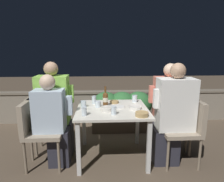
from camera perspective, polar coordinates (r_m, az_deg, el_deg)
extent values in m
plane|color=brown|center=(2.95, 0.07, -18.24)|extent=(16.00, 16.00, 0.00)
cube|color=gray|center=(4.13, -0.97, -4.59)|extent=(9.00, 0.14, 0.60)
cube|color=#706656|center=(4.05, -0.99, -0.29)|extent=(9.00, 0.18, 0.04)
cube|color=silver|center=(2.66, 0.07, -5.25)|extent=(0.93, 0.87, 0.03)
cube|color=silver|center=(2.46, -9.57, -16.00)|extent=(0.05, 0.05, 0.68)
cube|color=silver|center=(2.50, 10.50, -15.48)|extent=(0.05, 0.05, 0.68)
cube|color=silver|center=(3.16, -7.99, -9.35)|extent=(0.05, 0.05, 0.68)
cube|color=silver|center=(3.19, 7.29, -9.08)|extent=(0.05, 0.05, 0.68)
cube|color=brown|center=(3.74, 2.85, -8.98)|extent=(1.09, 0.36, 0.28)
ellipsoid|color=#2D6633|center=(3.61, -1.82, -3.93)|extent=(0.49, 0.47, 0.46)
ellipsoid|color=#2D6633|center=(3.63, 2.91, -3.86)|extent=(0.49, 0.47, 0.46)
ellipsoid|color=#2D6633|center=(3.67, 7.56, -3.76)|extent=(0.49, 0.47, 0.46)
cube|color=gray|center=(2.72, -18.53, -11.11)|extent=(0.46, 0.46, 0.05)
cube|color=gray|center=(2.71, -23.04, -6.68)|extent=(0.06, 0.46, 0.38)
cylinder|color=#7F705B|center=(2.72, -23.58, -17.11)|extent=(0.03, 0.03, 0.42)
cylinder|color=#7F705B|center=(2.61, -14.94, -17.75)|extent=(0.03, 0.03, 0.42)
cylinder|color=#7F705B|center=(3.05, -20.93, -13.55)|extent=(0.03, 0.03, 0.42)
cylinder|color=#7F705B|center=(2.95, -13.33, -13.91)|extent=(0.03, 0.03, 0.42)
cube|color=#282833|center=(2.77, -14.72, -15.23)|extent=(0.26, 0.23, 0.47)
cube|color=silver|center=(2.61, -17.48, -5.35)|extent=(0.37, 0.26, 0.53)
cube|color=silver|center=(2.54, -12.09, -4.04)|extent=(0.07, 0.07, 0.24)
sphere|color=beige|center=(2.53, -18.00, 2.41)|extent=(0.19, 0.19, 0.19)
cube|color=gray|center=(2.99, -17.43, -8.93)|extent=(0.46, 0.46, 0.05)
cube|color=gray|center=(2.98, -21.52, -4.90)|extent=(0.06, 0.46, 0.38)
cylinder|color=#7F705B|center=(2.96, -21.96, -14.42)|extent=(0.03, 0.03, 0.42)
cylinder|color=#7F705B|center=(2.86, -14.12, -14.86)|extent=(0.03, 0.03, 0.42)
cylinder|color=#7F705B|center=(3.31, -19.72, -11.39)|extent=(0.03, 0.03, 0.42)
cylinder|color=#7F705B|center=(3.22, -12.75, -11.64)|extent=(0.03, 0.03, 0.42)
cube|color=#282833|center=(3.03, -13.98, -12.71)|extent=(0.30, 0.23, 0.47)
cube|color=#8CCC4C|center=(2.87, -16.52, -2.35)|extent=(0.43, 0.26, 0.66)
cube|color=#8CCC4C|center=(2.80, -11.64, -0.78)|extent=(0.07, 0.07, 0.24)
sphere|color=tan|center=(2.79, -17.05, 6.08)|extent=(0.19, 0.19, 0.19)
cube|color=gray|center=(2.78, 18.61, -10.67)|extent=(0.46, 0.46, 0.05)
cube|color=gray|center=(2.78, 22.86, -6.19)|extent=(0.06, 0.46, 0.38)
cylinder|color=#7F705B|center=(2.64, 15.67, -17.34)|extent=(0.03, 0.03, 0.42)
cylinder|color=#7F705B|center=(2.79, 23.78, -16.31)|extent=(0.03, 0.03, 0.42)
cylinder|color=#7F705B|center=(2.98, 13.19, -13.65)|extent=(0.03, 0.03, 0.42)
cylinder|color=#7F705B|center=(3.11, 20.46, -12.98)|extent=(0.03, 0.03, 0.42)
cube|color=#282833|center=(2.81, 14.97, -14.88)|extent=(0.32, 0.23, 0.47)
cube|color=white|center=(2.64, 17.72, -3.67)|extent=(0.46, 0.26, 0.66)
cube|color=white|center=(2.54, 12.54, -2.12)|extent=(0.07, 0.07, 0.24)
sphere|color=tan|center=(2.56, 18.34, 5.52)|extent=(0.19, 0.19, 0.19)
cube|color=gray|center=(3.06, 16.78, -8.41)|extent=(0.46, 0.46, 0.05)
cube|color=gray|center=(3.06, 20.65, -4.36)|extent=(0.06, 0.46, 0.38)
cylinder|color=#7F705B|center=(2.91, 14.01, -14.33)|extent=(0.03, 0.03, 0.42)
cylinder|color=#7F705B|center=(3.05, 21.41, -13.59)|extent=(0.03, 0.03, 0.42)
cylinder|color=#7F705B|center=(3.26, 11.97, -11.25)|extent=(0.03, 0.03, 0.42)
cylinder|color=#7F705B|center=(3.38, 18.63, -10.76)|extent=(0.03, 0.03, 0.42)
cube|color=#282833|center=(3.08, 13.49, -12.24)|extent=(0.29, 0.23, 0.47)
cube|color=#E07A66|center=(2.93, 15.90, -2.26)|extent=(0.41, 0.26, 0.63)
cube|color=#E07A66|center=(2.84, 11.21, -0.90)|extent=(0.07, 0.07, 0.24)
sphere|color=beige|center=(2.86, 16.38, 5.71)|extent=(0.19, 0.19, 0.19)
cylinder|color=brown|center=(2.73, -1.89, -2.63)|extent=(0.07, 0.07, 0.17)
cylinder|color=beige|center=(2.72, -1.89, -2.46)|extent=(0.07, 0.07, 0.06)
cone|color=brown|center=(2.70, -1.91, -0.54)|extent=(0.07, 0.07, 0.03)
cylinder|color=brown|center=(2.69, -1.92, 0.55)|extent=(0.03, 0.03, 0.07)
cylinder|color=white|center=(2.71, 1.46, -4.51)|extent=(0.20, 0.20, 0.01)
cylinder|color=beige|center=(2.55, -1.50, -5.11)|extent=(0.16, 0.16, 0.05)
torus|color=beige|center=(2.55, -1.51, -4.67)|extent=(0.16, 0.16, 0.01)
cylinder|color=tan|center=(2.38, 8.52, -6.58)|extent=(0.15, 0.15, 0.05)
torus|color=tan|center=(2.37, 8.54, -6.11)|extent=(0.15, 0.15, 0.01)
cylinder|color=silver|center=(2.64, 6.65, -4.75)|extent=(0.16, 0.16, 0.04)
torus|color=silver|center=(2.63, 6.66, -4.46)|extent=(0.16, 0.16, 0.01)
cylinder|color=tan|center=(2.90, 0.64, -3.14)|extent=(0.13, 0.13, 0.03)
torus|color=tan|center=(2.89, 0.64, -2.89)|extent=(0.13, 0.13, 0.01)
cylinder|color=silver|center=(2.70, -4.01, -3.79)|extent=(0.08, 0.08, 0.08)
cylinder|color=silver|center=(2.73, -8.16, -3.68)|extent=(0.07, 0.07, 0.09)
cylinder|color=silver|center=(2.40, 0.52, -5.57)|extent=(0.06, 0.06, 0.10)
cylinder|color=silver|center=(2.86, -5.14, -2.57)|extent=(0.06, 0.06, 0.11)
cylinder|color=silver|center=(2.96, 6.50, -2.20)|extent=(0.08, 0.08, 0.10)
cylinder|color=silver|center=(2.39, -7.95, -5.75)|extent=(0.06, 0.06, 0.10)
cylinder|color=brown|center=(3.64, -17.97, -10.69)|extent=(0.21, 0.21, 0.23)
cylinder|color=#47331E|center=(3.56, -18.20, -7.49)|extent=(0.03, 0.03, 0.20)
ellipsoid|color=#2D6633|center=(3.50, -18.44, -4.06)|extent=(0.30, 0.30, 0.27)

